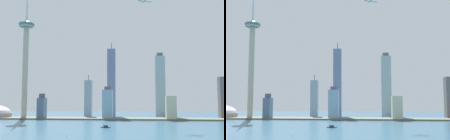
% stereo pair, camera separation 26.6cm
% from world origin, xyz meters
% --- Properties ---
extents(waterfront_pier, '(824.10, 63.38, 3.12)m').
position_xyz_m(waterfront_pier, '(0.00, 527.42, 1.56)').
color(waterfront_pier, '#5D6151').
rests_on(waterfront_pier, ground).
extents(observation_tower, '(37.31, 37.31, 336.40)m').
position_xyz_m(observation_tower, '(-208.84, 522.31, 164.51)').
color(observation_tower, '#B6AC93').
rests_on(observation_tower, ground).
extents(skyscraper_0, '(20.36, 19.34, 190.01)m').
position_xyz_m(skyscraper_0, '(-11.41, 600.51, 86.85)').
color(skyscraper_0, slate).
rests_on(skyscraper_0, ground).
extents(skyscraper_1, '(24.75, 26.45, 163.03)m').
position_xyz_m(skyscraper_1, '(112.02, 608.83, 78.85)').
color(skyscraper_1, '#96B2B8').
rests_on(skyscraper_1, ground).
extents(skyscraper_2, '(16.02, 23.73, 96.85)m').
position_xyz_m(skyscraper_2, '(251.41, 559.04, 48.42)').
color(skyscraper_2, '#625E5B').
rests_on(skyscraper_2, ground).
extents(skyscraper_3, '(21.78, 27.55, 52.56)m').
position_xyz_m(skyscraper_3, '(127.48, 513.70, 26.28)').
color(skyscraper_3, beige).
rests_on(skyscraper_3, ground).
extents(skyscraper_4, '(17.50, 22.14, 106.41)m').
position_xyz_m(skyscraper_4, '(-70.55, 597.20, 46.51)').
color(skyscraper_4, '#879EB4').
rests_on(skyscraper_4, ground).
extents(skyscraper_5, '(23.24, 19.28, 74.11)m').
position_xyz_m(skyscraper_5, '(-13.50, 527.30, 34.85)').
color(skyscraper_5, '#7EA9C1').
rests_on(skyscraper_5, ground).
extents(skyscraper_6, '(16.45, 24.35, 58.14)m').
position_xyz_m(skyscraper_6, '(-167.40, 525.99, 26.13)').
color(skyscraper_6, slate).
rests_on(skyscraper_6, ground).
extents(boat_0, '(16.31, 9.31, 8.70)m').
position_xyz_m(boat_0, '(3.11, 346.05, 1.51)').
color(boat_0, '#212628').
rests_on(boat_0, ground).
extents(channel_buoy_0, '(1.27, 1.27, 1.84)m').
position_xyz_m(channel_buoy_0, '(-34.56, 239.86, 0.92)').
color(channel_buoy_0, green).
rests_on(channel_buoy_0, ground).
extents(airplane, '(26.44, 23.74, 7.49)m').
position_xyz_m(airplane, '(71.18, 439.82, 243.14)').
color(airplane, '#A9BFBF').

